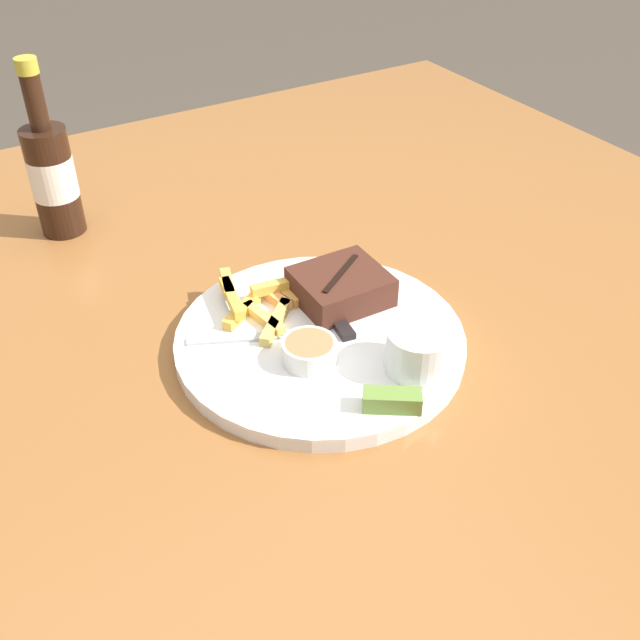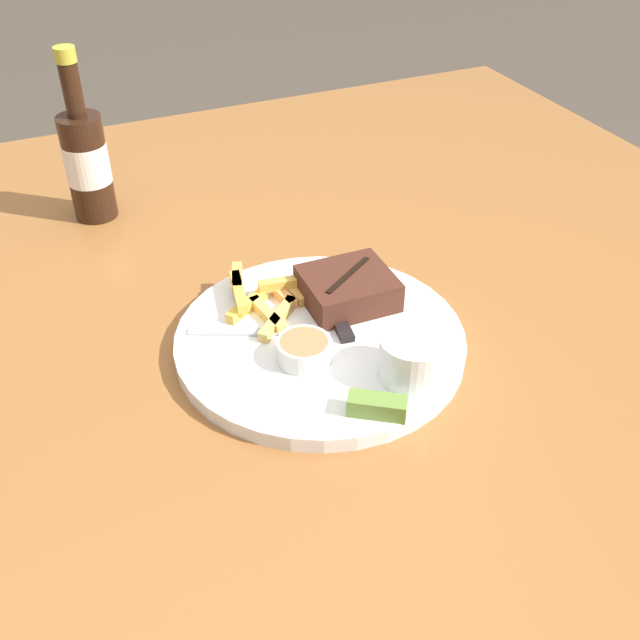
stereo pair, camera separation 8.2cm
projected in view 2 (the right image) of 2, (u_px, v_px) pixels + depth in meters
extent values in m
cube|color=#935B2D|center=(320.00, 360.00, 0.86)|extent=(1.43, 1.47, 0.04)
cylinder|color=#935B2D|center=(456.00, 244.00, 1.79)|extent=(0.06, 0.06, 0.72)
cylinder|color=white|center=(320.00, 342.00, 0.84)|extent=(0.33, 0.33, 0.01)
cylinder|color=white|center=(320.00, 336.00, 0.84)|extent=(0.33, 0.33, 0.00)
cube|color=#472319|center=(348.00, 288.00, 0.88)|extent=(0.10, 0.09, 0.04)
cube|color=black|center=(348.00, 275.00, 0.87)|extent=(0.08, 0.05, 0.00)
cube|color=#EBB548|center=(280.00, 284.00, 0.89)|extent=(0.05, 0.02, 0.01)
cube|color=gold|center=(292.00, 293.00, 0.89)|extent=(0.02, 0.05, 0.01)
cube|color=yellow|center=(239.00, 292.00, 0.87)|extent=(0.03, 0.08, 0.01)
cube|color=#E4B256|center=(267.00, 315.00, 0.86)|extent=(0.02, 0.07, 0.01)
cube|color=#EBA649|center=(237.00, 277.00, 0.90)|extent=(0.03, 0.05, 0.01)
cube|color=#F3BC45|center=(247.00, 306.00, 0.87)|extent=(0.06, 0.04, 0.01)
cube|color=#D9B559|center=(278.00, 319.00, 0.85)|extent=(0.07, 0.06, 0.01)
cube|color=#F2A157|center=(282.00, 295.00, 0.89)|extent=(0.02, 0.05, 0.01)
cylinder|color=white|center=(413.00, 357.00, 0.77)|extent=(0.07, 0.07, 0.05)
cylinder|color=beige|center=(414.00, 344.00, 0.76)|extent=(0.07, 0.07, 0.01)
cylinder|color=silver|center=(304.00, 350.00, 0.80)|extent=(0.06, 0.06, 0.02)
cylinder|color=#C67A4C|center=(304.00, 344.00, 0.79)|extent=(0.05, 0.05, 0.01)
cube|color=olive|center=(374.00, 407.00, 0.73)|extent=(0.06, 0.05, 0.02)
cube|color=#B7B7BC|center=(233.00, 332.00, 0.84)|extent=(0.10, 0.05, 0.00)
cube|color=#B7B7BC|center=(293.00, 335.00, 0.83)|extent=(0.03, 0.02, 0.00)
cube|color=#B7B7BC|center=(293.00, 333.00, 0.84)|extent=(0.03, 0.02, 0.00)
cube|color=#B7B7BC|center=(294.00, 330.00, 0.84)|extent=(0.03, 0.02, 0.00)
cube|color=#B7B7BC|center=(321.00, 288.00, 0.91)|extent=(0.03, 0.11, 0.00)
cube|color=black|center=(341.00, 326.00, 0.84)|extent=(0.02, 0.06, 0.01)
cylinder|color=black|center=(88.00, 168.00, 1.05)|extent=(0.06, 0.06, 0.15)
cylinder|color=silver|center=(87.00, 163.00, 1.04)|extent=(0.06, 0.06, 0.06)
cylinder|color=black|center=(72.00, 90.00, 0.98)|extent=(0.03, 0.03, 0.07)
cylinder|color=gold|center=(65.00, 54.00, 0.95)|extent=(0.03, 0.03, 0.02)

